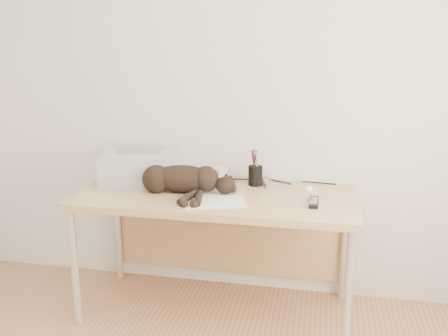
% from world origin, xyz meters
% --- Properties ---
extents(wall_back, '(3.50, 0.00, 3.50)m').
position_xyz_m(wall_back, '(0.00, 1.75, 1.30)').
color(wall_back, white).
rests_on(wall_back, floor).
extents(desk, '(1.60, 0.70, 0.74)m').
position_xyz_m(desk, '(0.00, 1.48, 0.61)').
color(desk, tan).
rests_on(desk, floor).
extents(printer, '(0.47, 0.41, 0.20)m').
position_xyz_m(printer, '(-0.51, 1.55, 0.84)').
color(printer, '#AAAAAF').
rests_on(printer, desk).
extents(papers, '(0.38, 0.30, 0.01)m').
position_xyz_m(papers, '(0.02, 1.25, 0.74)').
color(papers, white).
rests_on(papers, desk).
extents(cat, '(0.74, 0.34, 0.17)m').
position_xyz_m(cat, '(-0.21, 1.38, 0.81)').
color(cat, black).
rests_on(cat, desk).
extents(mug, '(0.12, 0.12, 0.09)m').
position_xyz_m(mug, '(-0.03, 1.67, 0.78)').
color(mug, white).
rests_on(mug, desk).
extents(pen_cup, '(0.09, 0.09, 0.22)m').
position_xyz_m(pen_cup, '(0.20, 1.62, 0.80)').
color(pen_cup, black).
rests_on(pen_cup, desk).
extents(remote_grey, '(0.12, 0.20, 0.02)m').
position_xyz_m(remote_grey, '(0.27, 1.64, 0.75)').
color(remote_grey, gray).
rests_on(remote_grey, desk).
extents(remote_black, '(0.05, 0.18, 0.02)m').
position_xyz_m(remote_black, '(0.56, 1.32, 0.75)').
color(remote_black, black).
rests_on(remote_black, desk).
extents(mouse, '(0.06, 0.10, 0.03)m').
position_xyz_m(mouse, '(0.52, 1.58, 0.76)').
color(mouse, white).
rests_on(mouse, desk).
extents(cable_tangle, '(1.36, 0.08, 0.01)m').
position_xyz_m(cable_tangle, '(0.00, 1.70, 0.75)').
color(cable_tangle, black).
rests_on(cable_tangle, desk).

